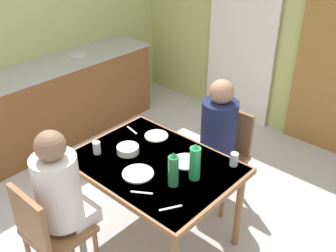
% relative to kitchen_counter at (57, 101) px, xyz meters
% --- Properties ---
extents(ground_plane, '(6.24, 6.24, 0.00)m').
position_rel_kitchen_counter_xyz_m(ground_plane, '(1.76, -0.49, -0.45)').
color(ground_plane, '#BCB9B8').
extents(wall_back, '(4.37, 0.10, 2.56)m').
position_rel_kitchen_counter_xyz_m(wall_back, '(1.76, 1.91, 0.83)').
color(wall_back, '#B6BF6C').
rests_on(wall_back, ground_plane).
extents(wall_left, '(0.10, 3.60, 2.56)m').
position_rel_kitchen_counter_xyz_m(wall_left, '(-0.33, 0.11, 0.83)').
color(wall_left, '#B2BC6E').
rests_on(wall_left, ground_plane).
extents(door_wooden, '(0.80, 0.05, 2.00)m').
position_rel_kitchen_counter_xyz_m(door_wooden, '(2.35, 1.83, 0.55)').
color(door_wooden, olive).
rests_on(door_wooden, ground_plane).
extents(curtain_panel, '(0.90, 0.03, 2.15)m').
position_rel_kitchen_counter_xyz_m(curtain_panel, '(1.24, 1.81, 0.63)').
color(curtain_panel, white).
rests_on(curtain_panel, ground_plane).
extents(kitchen_counter, '(0.61, 2.44, 0.91)m').
position_rel_kitchen_counter_xyz_m(kitchen_counter, '(0.00, 0.00, 0.00)').
color(kitchen_counter, brown).
rests_on(kitchen_counter, ground_plane).
extents(dining_table, '(1.20, 0.89, 0.75)m').
position_rel_kitchen_counter_xyz_m(dining_table, '(1.95, -0.42, 0.21)').
color(dining_table, brown).
rests_on(dining_table, ground_plane).
extents(chair_near_diner, '(0.40, 0.40, 0.87)m').
position_rel_kitchen_counter_xyz_m(chair_near_diner, '(1.72, -1.22, 0.05)').
color(chair_near_diner, brown).
rests_on(chair_near_diner, ground_plane).
extents(chair_far_diner, '(0.40, 0.40, 0.87)m').
position_rel_kitchen_counter_xyz_m(chair_far_diner, '(2.04, 0.38, 0.05)').
color(chair_far_diner, brown).
rests_on(chair_far_diner, ground_plane).
extents(person_near_diner, '(0.30, 0.37, 0.77)m').
position_rel_kitchen_counter_xyz_m(person_near_diner, '(1.72, -1.08, 0.33)').
color(person_near_diner, silver).
rests_on(person_near_diner, ground_plane).
extents(person_far_diner, '(0.30, 0.37, 0.77)m').
position_rel_kitchen_counter_xyz_m(person_far_diner, '(2.04, 0.24, 0.33)').
color(person_far_diner, '#191D4F').
rests_on(person_far_diner, ground_plane).
extents(water_bottle_green_near, '(0.08, 0.08, 0.28)m').
position_rel_kitchen_counter_xyz_m(water_bottle_green_near, '(2.28, -0.36, 0.43)').
color(water_bottle_green_near, green).
rests_on(water_bottle_green_near, dining_table).
extents(water_bottle_green_far, '(0.07, 0.07, 0.26)m').
position_rel_kitchen_counter_xyz_m(water_bottle_green_far, '(2.22, -0.52, 0.42)').
color(water_bottle_green_far, '#298046').
rests_on(water_bottle_green_far, dining_table).
extents(serving_bowl_center, '(0.17, 0.17, 0.05)m').
position_rel_kitchen_counter_xyz_m(serving_bowl_center, '(1.70, -0.46, 0.32)').
color(serving_bowl_center, silver).
rests_on(serving_bowl_center, dining_table).
extents(dinner_plate_near_left, '(0.21, 0.21, 0.01)m').
position_rel_kitchen_counter_xyz_m(dinner_plate_near_left, '(2.11, -0.26, 0.30)').
color(dinner_plate_near_left, white).
rests_on(dinner_plate_near_left, dining_table).
extents(dinner_plate_near_right, '(0.22, 0.22, 0.01)m').
position_rel_kitchen_counter_xyz_m(dinner_plate_near_right, '(1.96, -0.60, 0.30)').
color(dinner_plate_near_right, white).
rests_on(dinner_plate_near_right, dining_table).
extents(dinner_plate_far_center, '(0.19, 0.19, 0.01)m').
position_rel_kitchen_counter_xyz_m(dinner_plate_far_center, '(1.70, -0.14, 0.30)').
color(dinner_plate_far_center, white).
rests_on(dinner_plate_far_center, dining_table).
extents(drinking_glass_by_near_diner, '(0.06, 0.06, 0.10)m').
position_rel_kitchen_counter_xyz_m(drinking_glass_by_near_diner, '(2.40, -0.05, 0.35)').
color(drinking_glass_by_near_diner, silver).
rests_on(drinking_glass_by_near_diner, dining_table).
extents(drinking_glass_by_far_diner, '(0.06, 0.06, 0.10)m').
position_rel_kitchen_counter_xyz_m(drinking_glass_by_far_diner, '(1.53, -0.62, 0.34)').
color(drinking_glass_by_far_diner, silver).
rests_on(drinking_glass_by_far_diner, dining_table).
extents(cutlery_knife_near, '(0.09, 0.14, 0.00)m').
position_rel_kitchen_counter_xyz_m(cutlery_knife_near, '(2.36, -0.71, 0.30)').
color(cutlery_knife_near, silver).
rests_on(cutlery_knife_near, dining_table).
extents(cutlery_fork_near, '(0.13, 0.10, 0.00)m').
position_rel_kitchen_counter_xyz_m(cutlery_fork_near, '(2.12, -0.72, 0.30)').
color(cutlery_fork_near, silver).
rests_on(cutlery_fork_near, dining_table).
extents(cutlery_knife_far, '(0.15, 0.05, 0.00)m').
position_rel_kitchen_counter_xyz_m(cutlery_knife_far, '(1.48, -0.21, 0.30)').
color(cutlery_knife_far, silver).
rests_on(cutlery_knife_far, dining_table).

